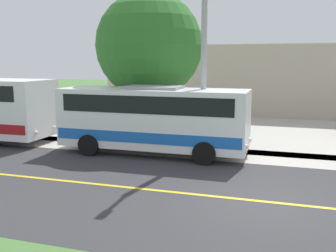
{
  "coord_description": "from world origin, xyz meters",
  "views": [
    {
      "loc": [
        10.62,
        0.54,
        3.95
      ],
      "look_at": [
        -3.5,
        -3.8,
        1.4
      ],
      "focal_mm": 40.93,
      "sensor_mm": 36.0,
      "label": 1
    }
  ],
  "objects_px": {
    "shuttle_bus_front": "(153,117)",
    "commercial_building": "(269,78)",
    "street_light_pole": "(203,44)",
    "tree_curbside": "(149,46)"
  },
  "relations": [
    {
      "from": "shuttle_bus_front",
      "to": "commercial_building",
      "type": "relative_size",
      "value": 0.34
    },
    {
      "from": "shuttle_bus_front",
      "to": "street_light_pole",
      "type": "distance_m",
      "value": 3.64
    },
    {
      "from": "street_light_pole",
      "to": "tree_curbside",
      "type": "height_order",
      "value": "street_light_pole"
    },
    {
      "from": "shuttle_bus_front",
      "to": "street_light_pole",
      "type": "xyz_separation_m",
      "value": [
        -0.4,
        2.02,
        3.0
      ]
    },
    {
      "from": "shuttle_bus_front",
      "to": "tree_curbside",
      "type": "bearing_deg",
      "value": -157.35
    },
    {
      "from": "tree_curbside",
      "to": "commercial_building",
      "type": "distance_m",
      "value": 15.08
    },
    {
      "from": "street_light_pole",
      "to": "commercial_building",
      "type": "height_order",
      "value": "street_light_pole"
    },
    {
      "from": "shuttle_bus_front",
      "to": "commercial_building",
      "type": "distance_m",
      "value": 17.4
    },
    {
      "from": "tree_curbside",
      "to": "street_light_pole",
      "type": "bearing_deg",
      "value": 52.15
    },
    {
      "from": "shuttle_bus_front",
      "to": "commercial_building",
      "type": "xyz_separation_m",
      "value": [
        -16.92,
        3.96,
        0.93
      ]
    }
  ]
}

